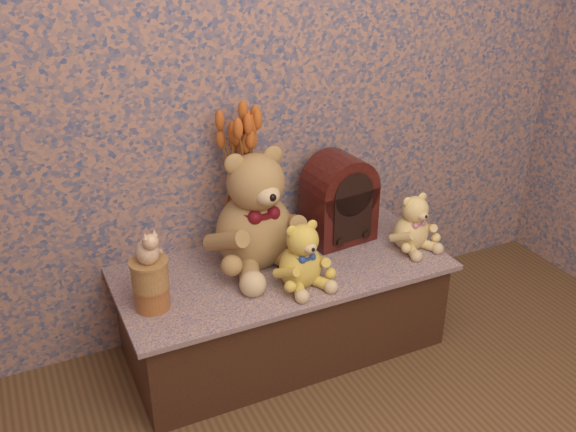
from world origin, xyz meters
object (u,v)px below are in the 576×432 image
teddy_large (254,203)px  teddy_medium (301,251)px  cat_figurine (146,245)px  ceramic_vase (245,234)px  cathedral_radio (339,197)px  biscuit_tin_lower (152,297)px  teddy_small (412,219)px

teddy_large → teddy_medium: size_ratio=1.85×
teddy_medium → cat_figurine: (-0.53, 0.07, 0.12)m
ceramic_vase → cat_figurine: size_ratio=1.38×
cathedral_radio → biscuit_tin_lower: cathedral_radio is taller
teddy_medium → cat_figurine: cat_figurine is taller
biscuit_tin_lower → cat_figurine: cat_figurine is taller
ceramic_vase → biscuit_tin_lower: (-0.43, -0.21, -0.05)m
cathedral_radio → cat_figurine: 0.85m
ceramic_vase → teddy_large: bearing=-76.4°
teddy_medium → cat_figurine: 0.55m
cathedral_radio → ceramic_vase: size_ratio=2.06×
teddy_medium → teddy_large: bearing=106.7°
ceramic_vase → teddy_small: bearing=-19.8°
teddy_large → biscuit_tin_lower: 0.51m
teddy_medium → teddy_small: (0.52, 0.06, -0.01)m
teddy_large → ceramic_vase: (-0.02, 0.06, -0.16)m
ceramic_vase → biscuit_tin_lower: bearing=-154.0°
cathedral_radio → ceramic_vase: (-0.40, 0.04, -0.09)m
teddy_small → ceramic_vase: (-0.63, 0.23, -0.03)m
teddy_medium → cathedral_radio: bearing=34.4°
cathedral_radio → teddy_medium: bearing=-145.5°
teddy_large → teddy_small: bearing=-19.6°
teddy_medium → teddy_small: 0.53m
teddy_large → biscuit_tin_lower: size_ratio=4.18×
biscuit_tin_lower → teddy_large: bearing=18.2°
cat_figurine → teddy_small: bearing=-15.9°
teddy_medium → cathedral_radio: size_ratio=0.73×
cat_figurine → teddy_large: bearing=3.3°
teddy_large → cat_figurine: 0.47m
ceramic_vase → cat_figurine: cat_figurine is taller
teddy_medium → cat_figurine: bearing=166.6°
teddy_medium → teddy_small: bearing=0.8°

